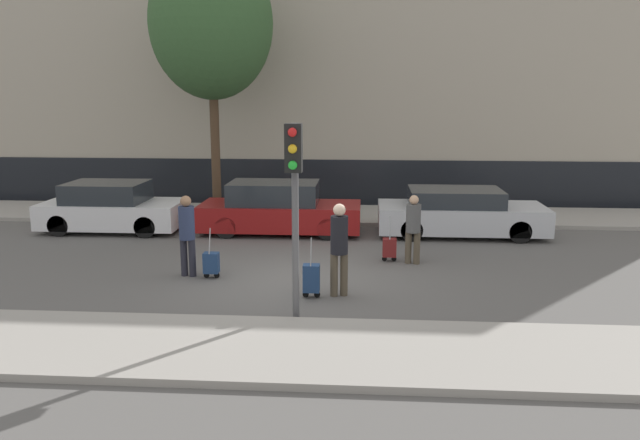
{
  "coord_description": "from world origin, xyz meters",
  "views": [
    {
      "loc": [
        1.4,
        -12.64,
        3.93
      ],
      "look_at": [
        0.36,
        1.8,
        0.95
      ],
      "focal_mm": 35.0,
      "sensor_mm": 36.0,
      "label": 1
    }
  ],
  "objects_px": {
    "parked_car_2": "(460,213)",
    "trolley_right": "(389,248)",
    "parked_car_1": "(279,209)",
    "bare_tree_near_crossing": "(211,24)",
    "trolley_center": "(311,278)",
    "pedestrian_center": "(339,244)",
    "traffic_light": "(294,182)",
    "trolley_left": "(211,263)",
    "pedestrian_left": "(187,231)",
    "parked_bicycle": "(448,205)",
    "pedestrian_right": "(413,225)",
    "parked_car_0": "(112,208)"
  },
  "relations": [
    {
      "from": "traffic_light",
      "to": "parked_bicycle",
      "type": "relative_size",
      "value": 1.93
    },
    {
      "from": "parked_car_1",
      "to": "bare_tree_near_crossing",
      "type": "relative_size",
      "value": 0.55
    },
    {
      "from": "pedestrian_left",
      "to": "parked_bicycle",
      "type": "xyz_separation_m",
      "value": [
        6.39,
        6.45,
        -0.52
      ]
    },
    {
      "from": "trolley_right",
      "to": "trolley_center",
      "type": "bearing_deg",
      "value": -120.19
    },
    {
      "from": "pedestrian_left",
      "to": "traffic_light",
      "type": "height_order",
      "value": "traffic_light"
    },
    {
      "from": "pedestrian_left",
      "to": "traffic_light",
      "type": "bearing_deg",
      "value": 148.87
    },
    {
      "from": "traffic_light",
      "to": "parked_bicycle",
      "type": "height_order",
      "value": "traffic_light"
    },
    {
      "from": "parked_car_2",
      "to": "pedestrian_center",
      "type": "height_order",
      "value": "pedestrian_center"
    },
    {
      "from": "pedestrian_center",
      "to": "trolley_right",
      "type": "bearing_deg",
      "value": 52.03
    },
    {
      "from": "parked_car_1",
      "to": "parked_bicycle",
      "type": "bearing_deg",
      "value": 22.67
    },
    {
      "from": "pedestrian_center",
      "to": "trolley_right",
      "type": "relative_size",
      "value": 1.68
    },
    {
      "from": "parked_car_2",
      "to": "traffic_light",
      "type": "xyz_separation_m",
      "value": [
        -3.83,
        -7.0,
        1.83
      ]
    },
    {
      "from": "trolley_left",
      "to": "parked_bicycle",
      "type": "xyz_separation_m",
      "value": [
        5.85,
        6.58,
        0.15
      ]
    },
    {
      "from": "parked_car_0",
      "to": "trolley_right",
      "type": "xyz_separation_m",
      "value": [
        7.86,
        -2.81,
        -0.32
      ]
    },
    {
      "from": "parked_car_2",
      "to": "bare_tree_near_crossing",
      "type": "distance_m",
      "value": 9.27
    },
    {
      "from": "pedestrian_right",
      "to": "trolley_right",
      "type": "bearing_deg",
      "value": -179.93
    },
    {
      "from": "parked_car_1",
      "to": "trolley_center",
      "type": "relative_size",
      "value": 3.75
    },
    {
      "from": "pedestrian_left",
      "to": "trolley_left",
      "type": "height_order",
      "value": "pedestrian_left"
    },
    {
      "from": "parked_car_1",
      "to": "traffic_light",
      "type": "distance_m",
      "value": 7.23
    },
    {
      "from": "parked_car_2",
      "to": "trolley_left",
      "type": "xyz_separation_m",
      "value": [
        -5.91,
        -4.59,
        -0.28
      ]
    },
    {
      "from": "parked_car_1",
      "to": "pedestrian_center",
      "type": "bearing_deg",
      "value": -70.46
    },
    {
      "from": "parked_car_1",
      "to": "trolley_center",
      "type": "bearing_deg",
      "value": -75.9
    },
    {
      "from": "parked_car_1",
      "to": "parked_bicycle",
      "type": "distance_m",
      "value": 5.43
    },
    {
      "from": "parked_car_2",
      "to": "trolley_center",
      "type": "distance_m",
      "value": 6.79
    },
    {
      "from": "traffic_light",
      "to": "trolley_right",
      "type": "bearing_deg",
      "value": 66.25
    },
    {
      "from": "parked_car_0",
      "to": "trolley_center",
      "type": "xyz_separation_m",
      "value": [
        6.25,
        -5.58,
        -0.27
      ]
    },
    {
      "from": "trolley_center",
      "to": "traffic_light",
      "type": "distance_m",
      "value": 2.44
    },
    {
      "from": "pedestrian_right",
      "to": "parked_car_2",
      "type": "bearing_deg",
      "value": 79.93
    },
    {
      "from": "parked_car_1",
      "to": "bare_tree_near_crossing",
      "type": "distance_m",
      "value": 6.09
    },
    {
      "from": "trolley_right",
      "to": "parked_bicycle",
      "type": "bearing_deg",
      "value": 68.07
    },
    {
      "from": "parked_car_0",
      "to": "pedestrian_right",
      "type": "height_order",
      "value": "pedestrian_right"
    },
    {
      "from": "pedestrian_center",
      "to": "traffic_light",
      "type": "xyz_separation_m",
      "value": [
        -0.7,
        -1.43,
        1.4
      ]
    },
    {
      "from": "pedestrian_right",
      "to": "parked_bicycle",
      "type": "height_order",
      "value": "pedestrian_right"
    },
    {
      "from": "parked_car_1",
      "to": "trolley_right",
      "type": "relative_size",
      "value": 4.13
    },
    {
      "from": "pedestrian_right",
      "to": "parked_bicycle",
      "type": "bearing_deg",
      "value": 90.07
    },
    {
      "from": "parked_car_1",
      "to": "traffic_light",
      "type": "relative_size",
      "value": 1.31
    },
    {
      "from": "parked_car_2",
      "to": "trolley_right",
      "type": "distance_m",
      "value": 3.6
    },
    {
      "from": "bare_tree_near_crossing",
      "to": "pedestrian_center",
      "type": "bearing_deg",
      "value": -60.89
    },
    {
      "from": "parked_car_2",
      "to": "pedestrian_left",
      "type": "relative_size",
      "value": 2.59
    },
    {
      "from": "pedestrian_center",
      "to": "parked_bicycle",
      "type": "bearing_deg",
      "value": 52.35
    },
    {
      "from": "bare_tree_near_crossing",
      "to": "pedestrian_right",
      "type": "bearing_deg",
      "value": -41.13
    },
    {
      "from": "parked_car_1",
      "to": "pedestrian_center",
      "type": "height_order",
      "value": "pedestrian_center"
    },
    {
      "from": "pedestrian_left",
      "to": "parked_bicycle",
      "type": "height_order",
      "value": "pedestrian_left"
    },
    {
      "from": "trolley_left",
      "to": "trolley_center",
      "type": "distance_m",
      "value": 2.52
    },
    {
      "from": "parked_car_0",
      "to": "traffic_light",
      "type": "xyz_separation_m",
      "value": [
        6.07,
        -6.86,
        1.8
      ]
    },
    {
      "from": "traffic_light",
      "to": "bare_tree_near_crossing",
      "type": "height_order",
      "value": "bare_tree_near_crossing"
    },
    {
      "from": "parked_bicycle",
      "to": "pedestrian_right",
      "type": "bearing_deg",
      "value": -106.0
    },
    {
      "from": "traffic_light",
      "to": "parked_bicycle",
      "type": "bearing_deg",
      "value": 67.25
    },
    {
      "from": "parked_car_1",
      "to": "parked_bicycle",
      "type": "height_order",
      "value": "parked_car_1"
    },
    {
      "from": "trolley_right",
      "to": "parked_bicycle",
      "type": "relative_size",
      "value": 0.62
    }
  ]
}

